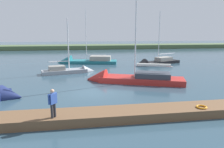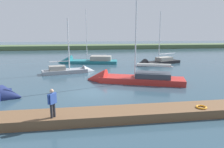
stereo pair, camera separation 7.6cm
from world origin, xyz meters
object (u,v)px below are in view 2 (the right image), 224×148
sailboat_near_dock (72,72)px  sailboat_behind_pier (155,63)px  life_ring_buoy (201,107)px  sailboat_outer_mooring (82,62)px  person_on_dock (52,101)px  sailboat_mid_channel (127,80)px

sailboat_near_dock → sailboat_behind_pier: (-12.86, -5.06, 0.04)m
life_ring_buoy → sailboat_behind_pier: sailboat_behind_pier is taller
sailboat_outer_mooring → person_on_dock: (1.76, 23.93, 1.35)m
life_ring_buoy → sailboat_mid_channel: sailboat_mid_channel is taller
sailboat_outer_mooring → sailboat_near_dock: size_ratio=1.36×
person_on_dock → sailboat_outer_mooring: bearing=-54.1°
sailboat_outer_mooring → sailboat_behind_pier: size_ratio=1.12×
sailboat_outer_mooring → person_on_dock: size_ratio=6.43×
sailboat_behind_pier → life_ring_buoy: bearing=54.7°
life_ring_buoy → sailboat_near_dock: bearing=-61.5°
life_ring_buoy → sailboat_mid_channel: 9.86m
sailboat_behind_pier → person_on_dock: (13.27, 20.72, 1.29)m
life_ring_buoy → person_on_dock: size_ratio=0.41×
sailboat_outer_mooring → person_on_dock: 24.03m
person_on_dock → sailboat_mid_channel: bearing=-82.9°
sailboat_mid_channel → person_on_dock: (6.30, 9.68, 1.24)m
sailboat_near_dock → person_on_dock: bearing=-105.7°
sailboat_outer_mooring → sailboat_near_dock: sailboat_outer_mooring is taller
sailboat_behind_pier → sailboat_near_dock: bearing=-1.6°
life_ring_buoy → sailboat_mid_channel: (2.54, -9.52, -0.38)m
sailboat_outer_mooring → sailboat_behind_pier: 11.95m
life_ring_buoy → sailboat_behind_pier: bearing=-102.2°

